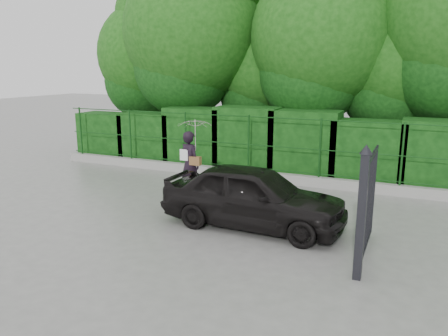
% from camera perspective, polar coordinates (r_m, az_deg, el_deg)
% --- Properties ---
extents(ground, '(80.00, 80.00, 0.00)m').
position_cam_1_polar(ground, '(10.61, -7.71, -6.77)').
color(ground, gray).
extents(kerb, '(14.00, 0.25, 0.30)m').
position_cam_1_polar(kerb, '(14.42, 1.68, -0.72)').
color(kerb, '#9E9E99').
rests_on(kerb, ground).
extents(fence, '(14.13, 0.06, 1.80)m').
position_cam_1_polar(fence, '(14.12, 2.54, 3.33)').
color(fence, '#103D11').
rests_on(fence, kerb).
extents(hedge, '(14.20, 1.20, 2.26)m').
position_cam_1_polar(hedge, '(15.10, 3.70, 3.31)').
color(hedge, black).
rests_on(hedge, ground).
extents(trees, '(17.10, 6.15, 8.08)m').
position_cam_1_polar(trees, '(16.76, 9.98, 16.40)').
color(trees, black).
rests_on(trees, ground).
extents(gate, '(0.22, 2.33, 2.36)m').
position_cam_1_polar(gate, '(8.12, 17.93, -4.68)').
color(gate, black).
rests_on(gate, ground).
extents(woman, '(1.02, 0.99, 2.17)m').
position_cam_1_polar(woman, '(12.28, -4.09, 2.85)').
color(woman, black).
rests_on(woman, ground).
extents(car, '(4.26, 1.83, 1.43)m').
position_cam_1_polar(car, '(9.95, 3.84, -3.67)').
color(car, black).
rests_on(car, ground).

